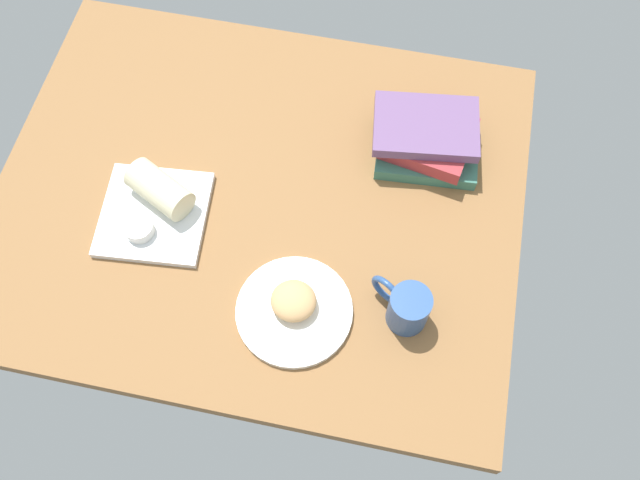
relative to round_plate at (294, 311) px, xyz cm
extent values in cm
cube|color=olive|center=(13.17, -23.67, -2.70)|extent=(110.00, 90.00, 4.00)
cylinder|color=white|center=(0.00, 0.00, 0.00)|extent=(22.54, 22.54, 1.40)
ellipsoid|color=tan|center=(0.28, -1.01, 2.90)|extent=(9.72, 9.47, 4.41)
cube|color=white|center=(32.79, -14.71, 0.10)|extent=(23.24, 23.24, 1.60)
cylinder|color=silver|center=(34.00, -10.05, 2.17)|extent=(5.91, 5.91, 2.54)
cylinder|color=#C84C24|center=(34.00, -10.05, 3.14)|extent=(4.84, 4.84, 0.40)
cylinder|color=beige|center=(31.82, -18.43, 4.34)|extent=(15.11, 12.27, 6.87)
cube|color=#387260|center=(-20.04, -40.99, 0.87)|extent=(22.28, 16.99, 3.14)
cube|color=#A53338|center=(-19.81, -41.64, 4.24)|extent=(20.07, 18.16, 3.60)
cube|color=#6B4C7A|center=(-18.71, -42.36, 7.31)|extent=(23.34, 17.61, 2.55)
cylinder|color=#2D518C|center=(-21.22, -3.31, 4.15)|extent=(7.84, 7.84, 9.69)
cylinder|color=#A26449|center=(-21.22, -3.31, 8.39)|extent=(6.43, 6.43, 0.40)
torus|color=#2D518C|center=(-16.54, -6.22, 4.15)|extent=(6.59, 4.72, 7.02)
camera|label=1|loc=(-13.68, 41.99, 123.51)|focal=38.10mm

